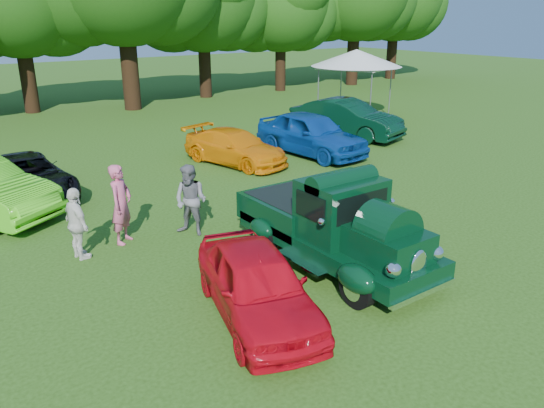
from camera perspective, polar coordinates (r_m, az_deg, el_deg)
ground at (r=11.40m, az=6.75°, el=-7.98°), size 120.00×120.00×0.00m
hero_pickup at (r=11.74m, az=6.56°, el=-2.41°), size 2.40×5.15×2.01m
red_convertible at (r=9.72m, az=-1.62°, el=-8.59°), size 2.57×4.18×1.33m
back_car_black at (r=17.65m, az=-24.93°, el=2.62°), size 2.35×4.67×1.27m
back_car_orange at (r=19.80m, az=-3.99°, el=6.12°), size 2.79×4.63×1.25m
back_car_blue at (r=21.12m, az=4.23°, el=7.57°), size 2.39×5.09×1.68m
back_car_green at (r=24.37m, az=7.98°, el=9.08°), size 3.17×5.42×1.69m
spectator_pink at (r=13.21m, az=-15.92°, el=-0.02°), size 0.85×0.83×1.96m
spectator_grey at (r=13.34m, az=-8.73°, el=0.38°), size 1.04×1.11×1.81m
spectator_white at (r=12.66m, az=-20.24°, el=-2.02°), size 0.54×1.04×1.69m
canopy_tent at (r=29.06m, az=9.08°, el=15.21°), size 6.23×6.23×3.56m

